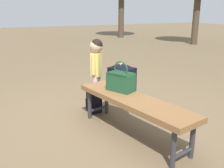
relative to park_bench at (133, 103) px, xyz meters
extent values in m
plane|color=brown|center=(0.57, -0.05, -0.39)|extent=(40.00, 40.00, 0.00)
cube|color=brown|center=(0.00, 0.00, 0.03)|extent=(1.65, 0.71, 0.06)
cylinder|color=#2D2D33|center=(0.66, 0.27, -0.20)|extent=(0.05, 0.05, 0.39)
cylinder|color=#2D2D33|center=(0.71, 0.00, -0.20)|extent=(0.05, 0.05, 0.39)
cylinder|color=#2D2D33|center=(-0.71, 0.00, -0.20)|extent=(0.05, 0.05, 0.39)
cylinder|color=#2D2D33|center=(-0.66, -0.27, -0.20)|extent=(0.05, 0.05, 0.39)
cylinder|color=#2D2D33|center=(0.69, 0.14, -0.29)|extent=(0.09, 0.28, 0.04)
cylinder|color=#2D2D33|center=(-0.69, -0.14, -0.29)|extent=(0.09, 0.28, 0.04)
cube|color=#1E4C2D|center=(0.31, 0.00, 0.17)|extent=(0.37, 0.30, 0.22)
cube|color=#163922|center=(0.31, 0.00, 0.27)|extent=(0.34, 0.29, 0.02)
torus|color=#1E4C2D|center=(0.31, 0.00, 0.33)|extent=(0.18, 0.10, 0.20)
cylinder|color=#E5B2C6|center=(1.18, -0.03, -0.18)|extent=(0.08, 0.08, 0.42)
cylinder|color=#E5B2C6|center=(1.25, -0.10, -0.18)|extent=(0.08, 0.08, 0.42)
ellipsoid|color=white|center=(1.20, -0.01, -0.37)|extent=(0.10, 0.10, 0.04)
ellipsoid|color=white|center=(1.26, -0.09, -0.37)|extent=(0.10, 0.10, 0.04)
cube|color=#E5CC66|center=(1.22, -0.06, 0.20)|extent=(0.20, 0.20, 0.36)
cylinder|color=#E5CC66|center=(1.15, 0.01, 0.22)|extent=(0.06, 0.06, 0.30)
cylinder|color=#E5CC66|center=(1.29, -0.14, 0.22)|extent=(0.06, 0.06, 0.30)
sphere|color=tan|center=(1.22, -0.06, 0.48)|extent=(0.20, 0.20, 0.20)
sphere|color=black|center=(1.21, -0.07, 0.50)|extent=(0.18, 0.18, 0.18)
cube|color=black|center=(1.06, -0.42, -0.12)|extent=(0.45, 0.40, 0.54)
ellipsoid|color=black|center=(1.06, -0.42, 0.14)|extent=(0.43, 0.38, 0.12)
cube|color=black|center=(1.00, -0.28, -0.20)|extent=(0.25, 0.14, 0.24)
cube|color=black|center=(1.04, -0.59, -0.12)|extent=(0.07, 0.05, 0.46)
cube|color=black|center=(1.20, -0.52, -0.12)|extent=(0.07, 0.05, 0.46)
torus|color=#B2B2B7|center=(1.06, -0.42, 0.19)|extent=(0.05, 0.09, 0.09)
cube|color=black|center=(0.86, 0.13, -0.23)|extent=(0.22, 0.16, 0.32)
ellipsoid|color=black|center=(0.86, 0.13, -0.08)|extent=(0.21, 0.15, 0.07)
cube|color=black|center=(0.86, 0.22, -0.28)|extent=(0.15, 0.02, 0.14)
cube|color=black|center=(0.81, 0.05, -0.23)|extent=(0.04, 0.01, 0.27)
cube|color=black|center=(0.91, 0.05, -0.23)|extent=(0.04, 0.01, 0.27)
torus|color=black|center=(0.86, 0.13, -0.06)|extent=(0.01, 0.05, 0.05)
cylinder|color=#473828|center=(5.81, -6.41, 0.74)|extent=(0.26, 0.26, 2.27)
cylinder|color=#473828|center=(9.67, -4.98, 0.91)|extent=(0.29, 0.29, 2.60)
camera|label=1|loc=(-2.27, 1.37, 1.00)|focal=40.37mm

